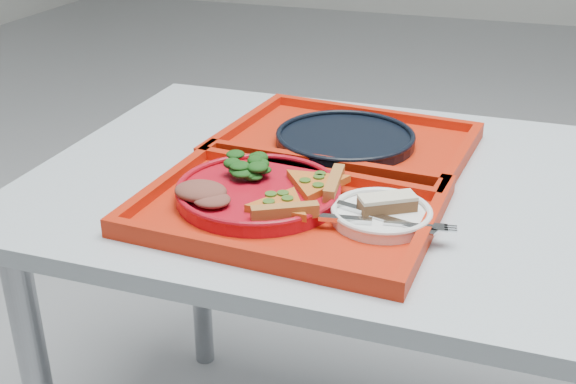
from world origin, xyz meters
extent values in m
cube|color=#A0ACB4|center=(0.00, 0.00, 0.73)|extent=(1.60, 0.80, 0.03)
cylinder|color=gray|center=(-0.72, 0.32, 0.36)|extent=(0.05, 0.05, 0.72)
cube|color=#B51F09|center=(-0.31, -0.16, 0.76)|extent=(0.47, 0.37, 0.01)
cube|color=#B51F09|center=(-0.30, 0.12, 0.76)|extent=(0.48, 0.39, 0.01)
cylinder|color=#A50B19|center=(-0.37, -0.15, 0.77)|extent=(0.26, 0.26, 0.02)
cylinder|color=white|center=(-0.17, -0.16, 0.77)|extent=(0.15, 0.15, 0.01)
cylinder|color=black|center=(-0.30, 0.12, 0.77)|extent=(0.26, 0.26, 0.02)
ellipsoid|color=black|center=(-0.41, -0.10, 0.80)|extent=(0.08, 0.08, 0.04)
ellipsoid|color=brown|center=(-0.44, -0.21, 0.79)|extent=(0.08, 0.07, 0.02)
cube|color=#522E1B|center=(-0.16, -0.15, 0.79)|extent=(0.09, 0.07, 0.02)
cube|color=beige|center=(-0.16, -0.15, 0.80)|extent=(0.09, 0.07, 0.01)
cube|color=silver|center=(-0.17, -0.18, 0.78)|extent=(0.18, 0.06, 0.01)
cube|color=silver|center=(-0.16, -0.20, 0.78)|extent=(0.19, 0.05, 0.01)
camera|label=1|loc=(0.01, -1.11, 1.27)|focal=45.00mm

